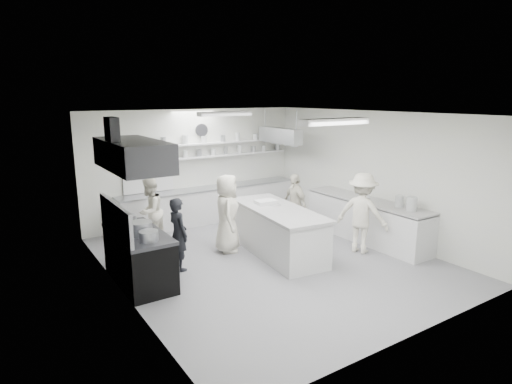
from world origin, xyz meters
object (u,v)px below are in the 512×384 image
stove (139,259)px  prep_island (278,232)px  cook_back (150,211)px  right_counter (366,221)px  cook_stove (178,234)px  back_counter (211,204)px

stove → prep_island: bearing=-3.7°
cook_back → right_counter: bearing=108.1°
cook_stove → cook_back: (0.05, 1.74, 0.05)m
back_counter → stove: bearing=-136.0°
stove → prep_island: (2.96, -0.19, 0.03)m
stove → back_counter: (2.90, 2.80, 0.01)m
right_counter → stove: bearing=173.5°
back_counter → right_counter: 4.13m
stove → right_counter: bearing=-6.5°
prep_island → stove: bearing=-177.4°
cook_stove → cook_back: 1.74m
back_counter → prep_island: (0.06, -2.99, 0.02)m
back_counter → cook_back: bearing=-155.8°
right_counter → cook_stove: size_ratio=2.29×
cook_stove → cook_back: bearing=-7.0°
prep_island → right_counter: bearing=-3.9°
prep_island → cook_back: size_ratio=1.69×
stove → back_counter: 4.03m
stove → right_counter: right_counter is taller
right_counter → prep_island: size_ratio=1.27×
back_counter → cook_back: 2.22m
prep_island → cook_back: cook_back is taller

